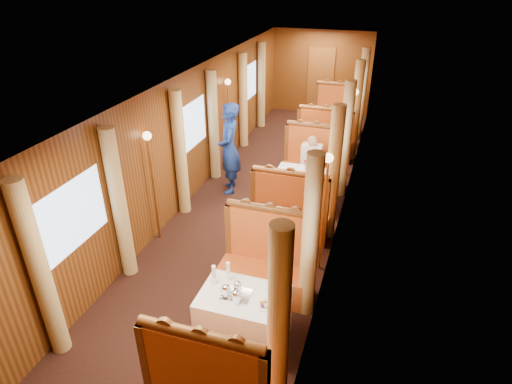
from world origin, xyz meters
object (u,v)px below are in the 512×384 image
at_px(rose_vase_mid, 305,164).
at_px(steward, 229,149).
at_px(teapot_back, 238,288).
at_px(rose_vase_far, 332,109).
at_px(banquette_far_fwd, 324,142).
at_px(tea_tray, 236,294).
at_px(passenger, 311,158).
at_px(table_far, 331,130).
at_px(banquette_mid_fwd, 291,215).
at_px(fruit_plate, 265,305).
at_px(teapot_right, 236,298).
at_px(banquette_far_aft, 336,116).
at_px(banquette_near_aft, 267,266).
at_px(teapot_left, 226,292).
at_px(table_near, 244,319).
at_px(banquette_mid_aft, 313,167).
at_px(table_mid, 303,190).

bearing_deg(rose_vase_mid, steward, 171.45).
distance_m(teapot_back, rose_vase_far, 6.98).
relative_size(banquette_far_fwd, tea_tray, 3.94).
bearing_deg(passenger, rose_vase_far, 90.18).
xyz_separation_m(table_far, steward, (-1.59, -3.23, 0.56)).
xyz_separation_m(banquette_mid_fwd, fruit_plate, (0.30, -2.58, 0.35)).
bearing_deg(banquette_far_fwd, teapot_right, -90.33).
xyz_separation_m(banquette_far_aft, steward, (-1.59, -4.25, 0.51)).
height_order(banquette_far_fwd, fruit_plate, banquette_far_fwd).
distance_m(banquette_near_aft, tea_tray, 1.09).
bearing_deg(table_far, banquette_far_fwd, -90.00).
xyz_separation_m(rose_vase_mid, passenger, (-0.02, 0.69, -0.19)).
distance_m(teapot_right, passenger, 4.36).
xyz_separation_m(banquette_near_aft, banquette_far_aft, (0.00, 7.00, 0.00)).
distance_m(banquette_far_aft, teapot_back, 7.99).
distance_m(teapot_back, steward, 4.03).
xyz_separation_m(banquette_near_aft, teapot_left, (-0.18, -1.10, 0.39)).
bearing_deg(teapot_back, rose_vase_far, 101.46).
distance_m(banquette_near_aft, teapot_back, 1.06).
bearing_deg(tea_tray, banquette_far_aft, 89.43).
xyz_separation_m(table_near, banquette_far_fwd, (0.00, 5.99, 0.05)).
distance_m(banquette_far_fwd, steward, 2.78).
height_order(banquette_mid_aft, passenger, banquette_mid_aft).
bearing_deg(fruit_plate, table_far, 92.45).
distance_m(table_near, teapot_back, 0.45).
relative_size(teapot_left, passenger, 0.22).
xyz_separation_m(table_far, rose_vase_mid, (0.02, -3.48, 0.55)).
bearing_deg(banquette_mid_fwd, table_far, 90.00).
relative_size(banquette_mid_fwd, banquette_far_fwd, 1.00).
relative_size(table_far, rose_vase_mid, 2.92).
xyz_separation_m(teapot_left, passenger, (0.18, 4.30, -0.08)).
bearing_deg(banquette_mid_fwd, table_near, -90.00).
xyz_separation_m(table_far, fruit_plate, (0.30, -7.09, 0.39)).
xyz_separation_m(banquette_mid_fwd, rose_vase_far, (-0.01, 4.53, 0.50)).
xyz_separation_m(tea_tray, steward, (-1.51, 3.78, 0.18)).
relative_size(banquette_far_fwd, banquette_far_aft, 1.00).
bearing_deg(table_near, table_far, 90.00).
xyz_separation_m(banquette_mid_aft, banquette_far_aft, (0.00, 3.50, 0.00)).
distance_m(table_mid, passenger, 0.80).
xyz_separation_m(table_near, table_far, (0.00, 7.00, 0.00)).
xyz_separation_m(teapot_right, steward, (-1.55, 3.90, 0.12)).
bearing_deg(table_far, teapot_right, -90.28).
bearing_deg(fruit_plate, banquette_mid_aft, 93.77).
relative_size(rose_vase_mid, rose_vase_far, 1.00).
xyz_separation_m(table_mid, steward, (-1.59, 0.27, 0.56)).
distance_m(table_mid, rose_vase_mid, 0.55).
distance_m(fruit_plate, rose_vase_mid, 3.63).
height_order(banquette_mid_fwd, passenger, banquette_mid_fwd).
height_order(steward, passenger, steward).
distance_m(banquette_mid_fwd, banquette_mid_aft, 2.03).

